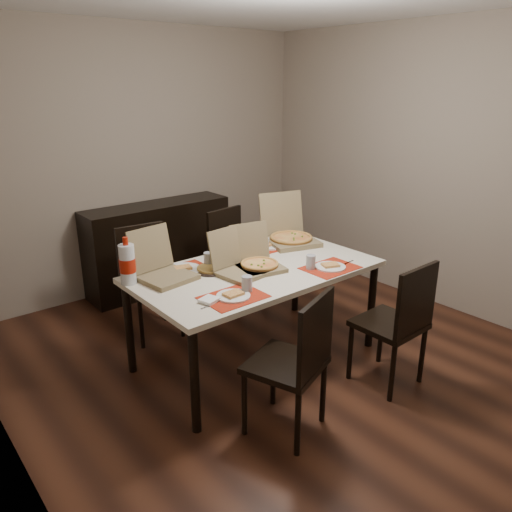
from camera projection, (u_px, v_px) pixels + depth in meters
name	position (u px, v px, depth m)	size (l,w,h in m)	color
ground	(272.00, 355.00, 4.00)	(3.80, 4.00, 0.02)	#442214
room_walls	(236.00, 128.00, 3.74)	(3.84, 4.02, 2.62)	gray
sideboard	(159.00, 247.00, 5.14)	(1.50, 0.40, 0.90)	black
dining_table	(256.00, 277.00, 3.72)	(1.80, 1.00, 0.75)	beige
chair_near_left	(296.00, 359.00, 2.95)	(0.54, 0.54, 0.93)	black
chair_near_right	(399.00, 320.00, 3.43)	(0.43, 0.43, 0.93)	black
chair_far_left	(148.00, 276.00, 4.21)	(0.46, 0.46, 0.93)	black
chair_far_right	(233.00, 254.00, 4.75)	(0.47, 0.47, 0.93)	black
setting_near_left	(234.00, 293.00, 3.21)	(0.46, 0.30, 0.11)	#AF1F0B
setting_near_right	(325.00, 266.00, 3.69)	(0.46, 0.30, 0.11)	#AF1F0B
setting_far_left	(187.00, 268.00, 3.66)	(0.49, 0.30, 0.11)	#AF1F0B
setting_far_right	(269.00, 245.00, 4.16)	(0.46, 0.30, 0.11)	#AF1F0B
napkin_loose	(277.00, 269.00, 3.67)	(0.12, 0.11, 0.02)	white
pizza_box_center	(258.00, 262.00, 3.68)	(0.37, 0.40, 0.31)	brown
pizza_box_right	(289.00, 236.00, 4.27)	(0.51, 0.54, 0.40)	brown
pizza_box_left	(163.00, 270.00, 3.50)	(0.39, 0.42, 0.34)	brown
pizza_box_extra	(237.00, 266.00, 3.58)	(0.35, 0.38, 0.31)	brown
faina_plate	(211.00, 269.00, 3.65)	(0.26, 0.26, 0.03)	black
dip_bowl	(250.00, 255.00, 3.94)	(0.12, 0.12, 0.03)	white
soda_bottle	(127.00, 264.00, 3.38)	(0.11, 0.11, 0.33)	silver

